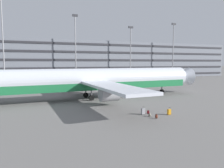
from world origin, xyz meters
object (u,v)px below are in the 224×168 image
object	(u,v)px
backpack_purple	(156,116)
backpack_upright	(148,112)
suitcase_scuffed	(143,111)
backpack_laid_flat	(150,115)
airliner	(94,81)
suitcase_orange	(169,112)

from	to	relation	value
backpack_purple	backpack_upright	bearing A→B (deg)	83.59
suitcase_scuffed	backpack_purple	xyz separation A→B (m)	(0.49, -2.20, -0.17)
backpack_upright	backpack_laid_flat	world-z (taller)	backpack_upright
suitcase_scuffed	backpack_laid_flat	size ratio (longest dim) A/B	2.08
airliner	backpack_upright	size ratio (longest dim) A/B	83.43
suitcase_orange	backpack_purple	world-z (taller)	suitcase_orange
backpack_upright	backpack_laid_flat	bearing A→B (deg)	-111.90
airliner	backpack_laid_flat	bearing A→B (deg)	-80.38
backpack_purple	suitcase_orange	bearing A→B (deg)	21.39
airliner	suitcase_orange	xyz separation A→B (m)	(5.08, -14.58, -2.79)
backpack_upright	backpack_purple	xyz separation A→B (m)	(-0.25, -2.25, 0.01)
suitcase_scuffed	backpack_upright	world-z (taller)	suitcase_scuffed
airliner	suitcase_scuffed	distance (m)	13.78
suitcase_orange	backpack_upright	size ratio (longest dim) A/B	1.80
suitcase_scuffed	backpack_purple	world-z (taller)	suitcase_scuffed
backpack_upright	backpack_purple	bearing A→B (deg)	-96.41
airliner	backpack_purple	world-z (taller)	airliner
airliner	backpack_upright	xyz separation A→B (m)	(2.94, -13.27, -2.94)
airliner	backpack_purple	size ratio (longest dim) A/B	79.73
airliner	backpack_laid_flat	distance (m)	14.98
airliner	backpack_upright	bearing A→B (deg)	-77.50
backpack_laid_flat	backpack_purple	bearing A→B (deg)	-77.30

